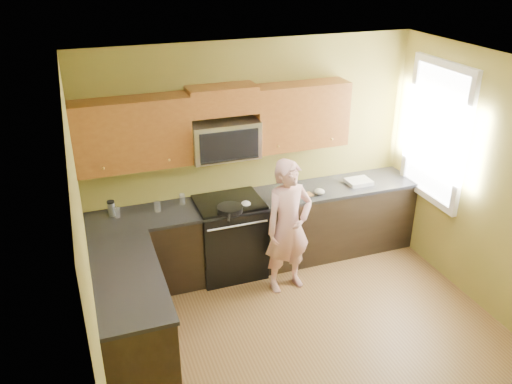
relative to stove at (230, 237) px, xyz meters
name	(u,v)px	position (x,y,z in m)	size (l,w,h in m)	color
floor	(320,353)	(0.40, -1.68, -0.47)	(4.00, 4.00, 0.00)	brown
ceiling	(338,79)	(0.40, -1.68, 2.23)	(4.00, 4.00, 0.00)	white
wall_back	(252,155)	(0.40, 0.32, 0.88)	(4.00, 4.00, 0.00)	olive
wall_left	(90,278)	(-1.60, -1.68, 0.88)	(4.00, 4.00, 0.00)	olive
wall_right	(510,199)	(2.40, -1.68, 0.88)	(4.00, 4.00, 0.00)	olive
cabinet_back_run	(260,233)	(0.40, 0.02, -0.03)	(4.00, 0.60, 0.88)	black
cabinet_left_run	(132,318)	(-1.30, -1.08, -0.03)	(0.60, 1.60, 0.88)	black
countertop_back	(261,199)	(0.40, 0.01, 0.43)	(4.00, 0.62, 0.04)	black
countertop_left	(127,277)	(-1.29, -1.08, 0.43)	(0.62, 1.60, 0.04)	black
stove	(230,237)	(0.00, 0.00, 0.00)	(0.76, 0.65, 0.95)	black
microwave	(224,157)	(0.00, 0.12, 0.97)	(0.76, 0.40, 0.42)	silver
upper_cab_left	(136,167)	(-0.99, 0.16, 0.97)	(1.22, 0.33, 0.75)	brown
upper_cab_right	(299,146)	(0.94, 0.16, 0.97)	(1.12, 0.33, 0.75)	brown
upper_cab_over_mw	(222,100)	(0.00, 0.16, 1.62)	(0.76, 0.33, 0.30)	brown
window	(436,133)	(2.38, -0.48, 1.17)	(0.06, 1.06, 1.66)	white
woman	(288,227)	(0.53, -0.53, 0.31)	(0.58, 0.38, 1.57)	#DF6F6F
frying_pan	(230,211)	(-0.06, -0.26, 0.47)	(0.29, 0.50, 0.07)	black
butter_tub	(278,200)	(0.57, -0.12, 0.45)	(0.14, 0.14, 0.10)	yellow
toast_slice	(308,194)	(0.95, -0.11, 0.45)	(0.11, 0.11, 0.01)	#B27F47
napkin_a	(246,204)	(0.16, -0.14, 0.48)	(0.11, 0.12, 0.06)	silver
napkin_b	(320,192)	(1.09, -0.13, 0.48)	(0.12, 0.13, 0.07)	silver
dish_towel	(359,182)	(1.69, -0.02, 0.47)	(0.30, 0.24, 0.05)	white
travel_mug	(112,215)	(-1.30, 0.15, 0.45)	(0.08, 0.08, 0.17)	silver
glass_a	(117,213)	(-1.25, 0.08, 0.51)	(0.07, 0.07, 0.12)	silver
glass_b	(182,199)	(-0.51, 0.17, 0.51)	(0.07, 0.07, 0.12)	silver
glass_c	(158,206)	(-0.81, 0.08, 0.51)	(0.07, 0.07, 0.12)	silver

